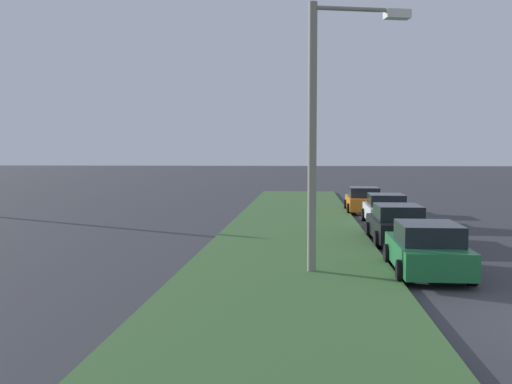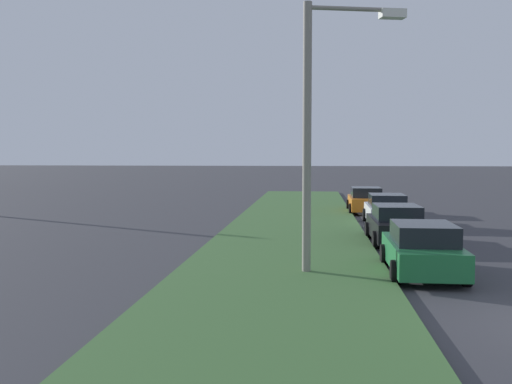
{
  "view_description": "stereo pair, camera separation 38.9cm",
  "coord_description": "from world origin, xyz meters",
  "views": [
    {
      "loc": [
        -11.59,
        5.89,
        3.4
      ],
      "look_at": [
        14.85,
        8.03,
        1.68
      ],
      "focal_mm": 42.0,
      "sensor_mm": 36.0,
      "label": 1
    },
    {
      "loc": [
        -11.56,
        5.5,
        3.4
      ],
      "look_at": [
        14.85,
        8.03,
        1.68
      ],
      "focal_mm": 42.0,
      "sensor_mm": 36.0,
      "label": 2
    }
  ],
  "objects": [
    {
      "name": "grass_median",
      "position": [
        10.0,
        6.37,
        0.06
      ],
      "size": [
        60.0,
        6.0,
        0.12
      ],
      "primitive_type": "cube",
      "color": "#3D6633",
      "rests_on": "ground"
    },
    {
      "name": "parked_car_green",
      "position": [
        5.33,
        2.45,
        0.72
      ],
      "size": [
        4.32,
        2.06,
        1.47
      ],
      "rotation": [
        0.0,
        0.0,
        -0.01
      ],
      "color": "#1E6B38",
      "rests_on": "ground"
    },
    {
      "name": "parked_car_black",
      "position": [
        11.22,
        2.38,
        0.72
      ],
      "size": [
        4.32,
        2.06,
        1.47
      ],
      "rotation": [
        0.0,
        0.0,
        0.01
      ],
      "color": "black",
      "rests_on": "ground"
    },
    {
      "name": "parked_car_white",
      "position": [
        17.21,
        2.02,
        0.72
      ],
      "size": [
        4.32,
        2.06,
        1.47
      ],
      "rotation": [
        0.0,
        0.0,
        -0.01
      ],
      "color": "silver",
      "rests_on": "ground"
    },
    {
      "name": "parked_car_orange",
      "position": [
        22.92,
        2.51,
        0.72
      ],
      "size": [
        4.31,
        2.04,
        1.47
      ],
      "rotation": [
        0.0,
        0.0,
        -0.01
      ],
      "color": "orange",
      "rests_on": "ground"
    },
    {
      "name": "streetlight",
      "position": [
        5.08,
        5.33,
        4.39
      ],
      "size": [
        0.93,
        2.84,
        7.5
      ],
      "color": "gray",
      "rests_on": "ground"
    }
  ]
}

